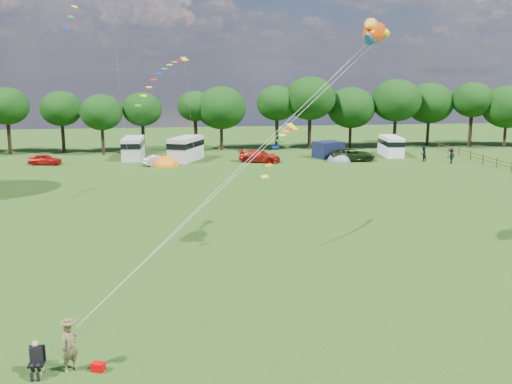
{
  "coord_description": "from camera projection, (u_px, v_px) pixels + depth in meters",
  "views": [
    {
      "loc": [
        -4.53,
        -24.59,
        11.01
      ],
      "look_at": [
        0.0,
        8.0,
        4.0
      ],
      "focal_mm": 40.0,
      "sensor_mm": 36.0,
      "label": 1
    }
  ],
  "objects": [
    {
      "name": "tree_line",
      "position": [
        247.0,
        105.0,
        79.39
      ],
      "size": [
        102.98,
        10.98,
        10.27
      ],
      "color": "black",
      "rests_on": "ground"
    },
    {
      "name": "tent_greyblue",
      "position": [
        339.0,
        161.0,
        70.63
      ],
      "size": [
        2.99,
        3.27,
        2.22
      ],
      "color": "slate",
      "rests_on": "ground"
    },
    {
      "name": "campervan_d",
      "position": [
        391.0,
        145.0,
        75.1
      ],
      "size": [
        2.72,
        5.44,
        2.57
      ],
      "rotation": [
        0.0,
        0.0,
        1.48
      ],
      "color": "white",
      "rests_on": "ground"
    },
    {
      "name": "streamer_kite_c",
      "position": [
        282.0,
        141.0,
        36.35
      ],
      "size": [
        3.26,
        5.05,
        2.84
      ],
      "rotation": [
        0.0,
        0.0,
        0.75
      ],
      "color": "#FFB20B",
      "rests_on": "ground"
    },
    {
      "name": "kite_bag",
      "position": [
        98.0,
        367.0,
        21.29
      ],
      "size": [
        0.55,
        0.47,
        0.33
      ],
      "primitive_type": "cube",
      "rotation": [
        0.0,
        0.0,
        -0.4
      ],
      "color": "#C00003",
      "rests_on": "ground"
    },
    {
      "name": "tent_orange",
      "position": [
        167.0,
        166.0,
        67.15
      ],
      "size": [
        3.02,
        3.3,
        2.36
      ],
      "color": "orange",
      "rests_on": "ground"
    },
    {
      "name": "ground_plane",
      "position": [
        279.0,
        310.0,
        26.73
      ],
      "size": [
        180.0,
        180.0,
        0.0
      ],
      "primitive_type": "plane",
      "color": "black",
      "rests_on": "ground"
    },
    {
      "name": "car_a",
      "position": [
        45.0,
        160.0,
        67.95
      ],
      "size": [
        4.13,
        2.28,
        1.3
      ],
      "primitive_type": "imported",
      "rotation": [
        0.0,
        0.0,
        1.37
      ],
      "color": "#A70F0D",
      "rests_on": "ground"
    },
    {
      "name": "awning_navy",
      "position": [
        328.0,
        150.0,
        73.59
      ],
      "size": [
        4.07,
        3.72,
        2.07
      ],
      "primitive_type": "cube",
      "rotation": [
        0.0,
        0.0,
        0.38
      ],
      "color": "#111633",
      "rests_on": "ground"
    },
    {
      "name": "car_c",
      "position": [
        260.0,
        156.0,
        69.93
      ],
      "size": [
        5.37,
        3.8,
        1.49
      ],
      "primitive_type": "imported",
      "rotation": [
        0.0,
        0.0,
        1.18
      ],
      "color": "maroon",
      "rests_on": "ground"
    },
    {
      "name": "campervan_c",
      "position": [
        186.0,
        148.0,
        71.22
      ],
      "size": [
        4.8,
        6.51,
        2.94
      ],
      "rotation": [
        0.0,
        0.0,
        1.15
      ],
      "color": "#B4B4B6",
      "rests_on": "ground"
    },
    {
      "name": "kite_flyer",
      "position": [
        70.0,
        347.0,
        21.17
      ],
      "size": [
        0.83,
        0.81,
        1.92
      ],
      "primitive_type": "imported",
      "rotation": [
        0.0,
        0.0,
        0.73
      ],
      "color": "brown",
      "rests_on": "ground"
    },
    {
      "name": "walker_b",
      "position": [
        451.0,
        156.0,
        69.09
      ],
      "size": [
        1.33,
        1.02,
        1.87
      ],
      "primitive_type": "imported",
      "rotation": [
        0.0,
        0.0,
        3.58
      ],
      "color": "black",
      "rests_on": "ground"
    },
    {
      "name": "fence",
      "position": [
        504.0,
        164.0,
        64.31
      ],
      "size": [
        0.12,
        33.12,
        1.2
      ],
      "color": "#472D19",
      "rests_on": "ground"
    },
    {
      "name": "camp_chair",
      "position": [
        36.0,
        354.0,
        20.86
      ],
      "size": [
        0.57,
        0.57,
        1.4
      ],
      "rotation": [
        0.0,
        0.0,
        -0.01
      ],
      "color": "#99999E",
      "rests_on": "ground"
    },
    {
      "name": "walker_a",
      "position": [
        423.0,
        154.0,
        70.57
      ],
      "size": [
        1.03,
        0.87,
        1.81
      ],
      "primitive_type": "imported",
      "rotation": [
        0.0,
        0.0,
        3.59
      ],
      "color": "black",
      "rests_on": "ground"
    },
    {
      "name": "streamer_kite_b",
      "position": [
        166.0,
        72.0,
        45.3
      ],
      "size": [
        4.23,
        4.57,
        3.77
      ],
      "rotation": [
        0.0,
        0.0,
        0.55
      ],
      "color": "gold",
      "rests_on": "ground"
    },
    {
      "name": "car_b",
      "position": [
        159.0,
        160.0,
        67.54
      ],
      "size": [
        3.7,
        2.6,
        1.23
      ],
      "primitive_type": "imported",
      "rotation": [
        0.0,
        0.0,
        1.99
      ],
      "color": "#999EA3",
      "rests_on": "ground"
    },
    {
      "name": "campervan_b",
      "position": [
        133.0,
        147.0,
        72.43
      ],
      "size": [
        2.66,
        5.73,
        2.76
      ],
      "rotation": [
        0.0,
        0.0,
        1.52
      ],
      "color": "#BBBCBE",
      "rests_on": "ground"
    },
    {
      "name": "fish_kite",
      "position": [
        373.0,
        32.0,
        30.73
      ],
      "size": [
        2.57,
        3.18,
        1.75
      ],
      "rotation": [
        0.0,
        -0.21,
        0.97
      ],
      "color": "#D33900",
      "rests_on": "ground"
    },
    {
      "name": "car_d",
      "position": [
        352.0,
        155.0,
        70.92
      ],
      "size": [
        5.86,
        2.92,
        1.56
      ],
      "primitive_type": "imported",
      "rotation": [
        0.0,
        0.0,
        1.51
      ],
      "color": "black",
      "rests_on": "ground"
    }
  ]
}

